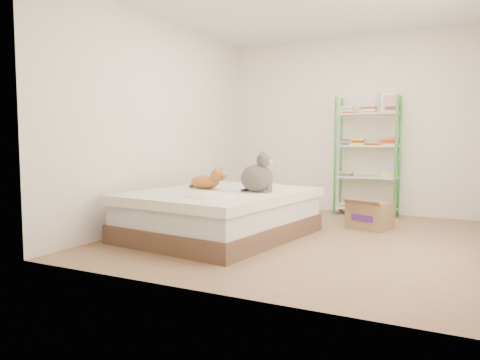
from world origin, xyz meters
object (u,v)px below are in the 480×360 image
Objects in this scene: grey_cat at (257,172)px; white_bin at (273,196)px; bed at (220,214)px; cardboard_box at (370,215)px; orange_cat at (205,180)px; shelf_unit at (367,157)px.

white_bin is at bearing 6.97° from grey_cat.
grey_cat is 2.22m from white_bin.
bed reaches higher than cardboard_box.
shelf_unit is (1.42, 2.12, 0.23)m from orange_cat.
bed is 1.87m from cardboard_box.
bed reaches higher than white_bin.
white_bin is at bearing 166.82° from cardboard_box.
grey_cat is (0.42, 0.08, 0.48)m from bed.
grey_cat is at bearing -108.54° from shelf_unit.
orange_cat is 2.57m from shelf_unit.
cardboard_box is (1.68, 1.10, -0.45)m from orange_cat.
cardboard_box is at bearing -75.86° from shelf_unit.
bed is 0.64m from grey_cat.
bed is 2.15m from white_bin.
orange_cat is 0.71m from grey_cat.
shelf_unit is 4.02× the size of white_bin.
cardboard_box is 1.89m from white_bin.
cardboard_box is (1.41, 1.23, -0.09)m from bed.
orange_cat is 1.15× the size of white_bin.
orange_cat reaches higher than bed.
bed is 5.08× the size of white_bin.
grey_cat reaches higher than bed.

